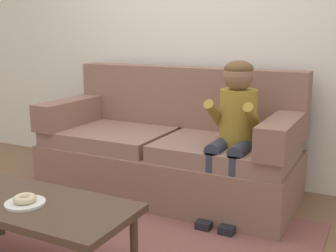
% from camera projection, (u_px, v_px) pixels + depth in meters
% --- Properties ---
extents(ground, '(10.00, 10.00, 0.00)m').
position_uv_depth(ground, '(113.00, 233.00, 2.78)').
color(ground, brown).
extents(wall_back, '(8.00, 0.10, 2.80)m').
position_uv_depth(wall_back, '(200.00, 19.00, 3.69)').
color(wall_back, silver).
rests_on(wall_back, ground).
extents(area_rug, '(2.51, 2.03, 0.01)m').
position_uv_depth(area_rug, '(90.00, 249.00, 2.56)').
color(area_rug, brown).
rests_on(area_rug, ground).
extents(couch, '(2.02, 0.90, 1.00)m').
position_uv_depth(couch, '(171.00, 149.00, 3.45)').
color(couch, '#846051').
rests_on(couch, ground).
extents(coffee_table, '(1.13, 0.52, 0.40)m').
position_uv_depth(coffee_table, '(34.00, 209.00, 2.28)').
color(coffee_table, '#4C3828').
rests_on(coffee_table, ground).
extents(person_child, '(0.34, 0.58, 1.10)m').
position_uv_depth(person_child, '(234.00, 124.00, 2.93)').
color(person_child, olive).
rests_on(person_child, ground).
extents(plate, '(0.21, 0.21, 0.01)m').
position_uv_depth(plate, '(25.00, 203.00, 2.23)').
color(plate, white).
rests_on(plate, coffee_table).
extents(donut, '(0.12, 0.12, 0.04)m').
position_uv_depth(donut, '(25.00, 199.00, 2.22)').
color(donut, beige).
rests_on(donut, plate).
extents(toy_controller, '(0.23, 0.09, 0.05)m').
position_uv_depth(toy_controller, '(41.00, 213.00, 3.04)').
color(toy_controller, gold).
rests_on(toy_controller, ground).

